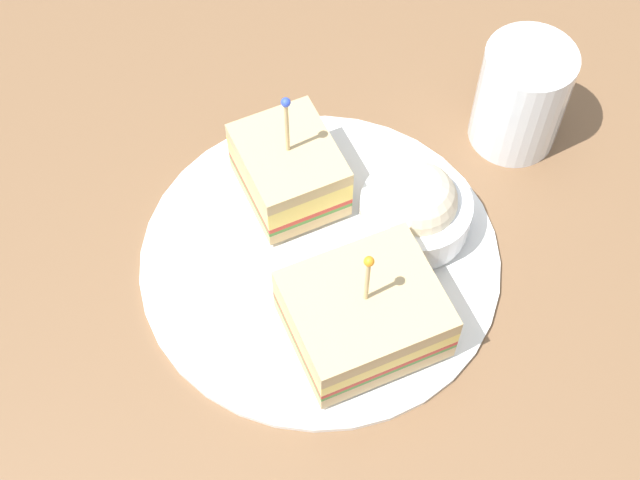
# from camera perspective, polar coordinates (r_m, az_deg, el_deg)

# --- Properties ---
(ground_plane) EXTENTS (1.01, 1.01, 0.02)m
(ground_plane) POSITION_cam_1_polar(r_m,az_deg,el_deg) (0.70, 0.00, -1.68)
(ground_plane) COLOR brown
(plate) EXTENTS (0.27, 0.27, 0.01)m
(plate) POSITION_cam_1_polar(r_m,az_deg,el_deg) (0.69, 0.00, -1.07)
(plate) COLOR white
(plate) RESTS_ON ground_plane
(sandwich_half_front) EXTENTS (0.10, 0.11, 0.11)m
(sandwich_half_front) POSITION_cam_1_polar(r_m,az_deg,el_deg) (0.70, -1.95, 4.42)
(sandwich_half_front) COLOR tan
(sandwich_half_front) RESTS_ON plate
(sandwich_half_back) EXTENTS (0.13, 0.13, 0.10)m
(sandwich_half_back) POSITION_cam_1_polar(r_m,az_deg,el_deg) (0.63, 2.79, -4.68)
(sandwich_half_back) COLOR tan
(sandwich_half_back) RESTS_ON plate
(coleslaw_bowl) EXTENTS (0.08, 0.08, 0.06)m
(coleslaw_bowl) POSITION_cam_1_polar(r_m,az_deg,el_deg) (0.68, 6.05, 2.06)
(coleslaw_bowl) COLOR white
(coleslaw_bowl) RESTS_ON plate
(drink_glass) EXTENTS (0.07, 0.07, 0.09)m
(drink_glass) POSITION_cam_1_polar(r_m,az_deg,el_deg) (0.75, 12.45, 8.55)
(drink_glass) COLOR #B74C33
(drink_glass) RESTS_ON ground_plane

